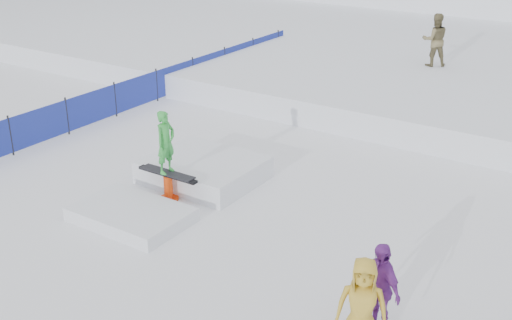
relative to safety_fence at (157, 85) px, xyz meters
The scene contains 7 objects.
ground 9.28m from the safety_fence, 45.44° to the right, with size 120.00×120.00×0.00m, color white.
snow_midrise 11.43m from the safety_fence, 55.34° to the left, with size 50.00×18.00×0.80m, color white.
safety_fence is the anchor object (origin of this frame).
walker_olive 9.67m from the safety_fence, 43.00° to the left, with size 0.89×0.69×1.83m, color brown.
spectator_purple 13.11m from the safety_fence, 32.97° to the right, with size 0.91×0.38×1.55m, color purple.
spectator_yellow 13.48m from the safety_fence, 35.29° to the right, with size 0.78×0.51×1.59m, color gold.
jib_rail_feature 7.14m from the safety_fence, 43.18° to the right, with size 2.60×4.40×2.11m.
Camera 1 is at (7.57, -8.63, 6.47)m, focal length 45.00 mm.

